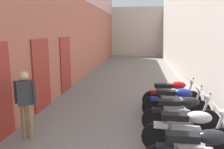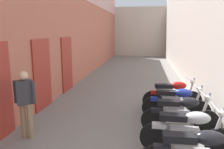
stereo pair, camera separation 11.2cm
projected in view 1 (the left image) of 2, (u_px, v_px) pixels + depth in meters
ground_plane at (128, 86)px, 9.92m from camera, size 37.70×37.70×0.00m
building_left at (79, 8)px, 11.48m from camera, size 0.45×21.70×7.22m
building_right at (186, 24)px, 10.97m from camera, size 0.45×21.70×5.54m
building_far_end at (137, 32)px, 22.93m from camera, size 8.03×2.00×4.83m
motorcycle_third at (189, 130)px, 4.38m from camera, size 1.85×0.58×1.04m
motorcycle_fourth at (181, 113)px, 5.29m from camera, size 1.85×0.58×1.04m
motorcycle_fifth at (176, 102)px, 6.11m from camera, size 1.85×0.58×1.04m
motorcycle_sixth at (172, 94)px, 6.90m from camera, size 1.84×0.58×1.04m
pedestrian_mid_alley at (26, 100)px, 4.92m from camera, size 0.52×0.35×1.57m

